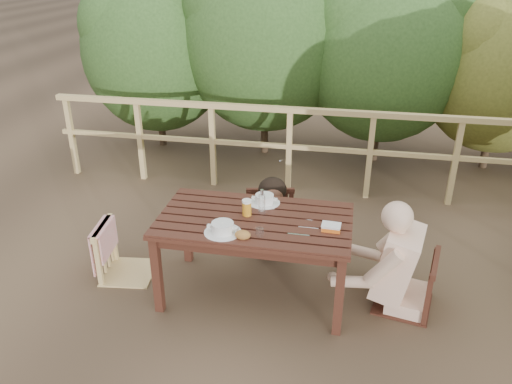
% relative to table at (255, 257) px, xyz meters
% --- Properties ---
extents(ground, '(60.00, 60.00, 0.00)m').
position_rel_table_xyz_m(ground, '(0.00, 0.00, -0.34)').
color(ground, brown).
rests_on(ground, ground).
extents(table, '(1.49, 0.84, 0.69)m').
position_rel_table_xyz_m(table, '(0.00, 0.00, 0.00)').
color(table, '#371A12').
rests_on(table, ground).
extents(chair_left, '(0.49, 0.49, 0.89)m').
position_rel_table_xyz_m(chair_left, '(-1.13, 0.06, 0.10)').
color(chair_left, tan).
rests_on(chair_left, ground).
extents(chair_far, '(0.55, 0.55, 0.94)m').
position_rel_table_xyz_m(chair_far, '(0.00, 0.78, 0.12)').
color(chair_far, '#371A12').
rests_on(chair_far, ground).
extents(chair_right, '(0.53, 0.53, 0.90)m').
position_rel_table_xyz_m(chair_right, '(1.19, 0.07, 0.10)').
color(chair_right, '#371A12').
rests_on(chair_right, ground).
extents(woman, '(0.57, 0.65, 1.14)m').
position_rel_table_xyz_m(woman, '(0.00, 0.80, 0.23)').
color(woman, black).
rests_on(woman, ground).
extents(diner_right, '(0.83, 0.72, 1.46)m').
position_rel_table_xyz_m(diner_right, '(1.22, 0.07, 0.39)').
color(diner_right, beige).
rests_on(diner_right, ground).
extents(railing, '(5.60, 0.10, 1.01)m').
position_rel_table_xyz_m(railing, '(0.00, 2.00, 0.16)').
color(railing, tan).
rests_on(railing, ground).
extents(hedge_row, '(6.60, 1.60, 3.80)m').
position_rel_table_xyz_m(hedge_row, '(0.40, 3.20, 1.56)').
color(hedge_row, '#2D4D1F').
rests_on(hedge_row, ground).
extents(soup_near, '(0.28, 0.28, 0.09)m').
position_rel_table_xyz_m(soup_near, '(-0.19, -0.26, 0.39)').
color(soup_near, white).
rests_on(soup_near, table).
extents(soup_far, '(0.25, 0.25, 0.08)m').
position_rel_table_xyz_m(soup_far, '(0.03, 0.27, 0.39)').
color(soup_far, white).
rests_on(soup_far, table).
extents(bread_roll, '(0.12, 0.09, 0.07)m').
position_rel_table_xyz_m(bread_roll, '(-0.03, -0.30, 0.38)').
color(bread_roll, '#B1803A').
rests_on(bread_roll, table).
extents(beer_glass, '(0.07, 0.07, 0.14)m').
position_rel_table_xyz_m(beer_glass, '(-0.07, 0.04, 0.42)').
color(beer_glass, orange).
rests_on(beer_glass, table).
extents(bottle, '(0.05, 0.05, 0.22)m').
position_rel_table_xyz_m(bottle, '(0.04, 0.08, 0.45)').
color(bottle, white).
rests_on(bottle, table).
extents(tumbler, '(0.06, 0.06, 0.07)m').
position_rel_table_xyz_m(tumbler, '(0.09, -0.25, 0.38)').
color(tumbler, white).
rests_on(tumbler, table).
extents(butter_tub, '(0.15, 0.11, 0.06)m').
position_rel_table_xyz_m(butter_tub, '(0.59, -0.07, 0.37)').
color(butter_tub, white).
rests_on(butter_tub, table).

